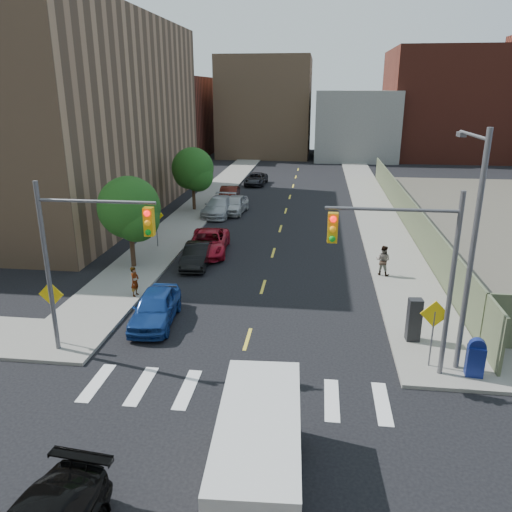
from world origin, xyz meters
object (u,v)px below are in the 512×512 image
(parked_car_silver, at_px, (219,206))
(parked_car_maroon, at_px, (229,195))
(parked_car_white, at_px, (234,204))
(mailbox, at_px, (476,358))
(payphone, at_px, (414,320))
(parked_car_blue, at_px, (155,307))
(pedestrian_west, at_px, (135,281))
(cargo_van, at_px, (259,450))
(parked_car_grey, at_px, (256,179))
(parked_car_black, at_px, (197,255))
(pedestrian_east, at_px, (383,260))
(parked_car_red, at_px, (208,242))

(parked_car_silver, height_order, parked_car_maroon, parked_car_silver)
(parked_car_white, height_order, parked_car_maroon, parked_car_white)
(mailbox, xyz_separation_m, payphone, (-1.77, 2.53, 0.20))
(mailbox, bearing_deg, parked_car_blue, 172.73)
(parked_car_silver, relative_size, pedestrian_west, 3.48)
(parked_car_silver, height_order, cargo_van, cargo_van)
(parked_car_blue, xyz_separation_m, parked_car_maroon, (-1.12, 25.35, 0.00))
(parked_car_maroon, relative_size, parked_car_grey, 0.98)
(parked_car_black, height_order, cargo_van, cargo_van)
(parked_car_blue, distance_m, cargo_van, 11.12)
(parked_car_blue, relative_size, parked_car_grey, 0.95)
(parked_car_maroon, distance_m, pedestrian_west, 22.75)
(parked_car_black, xyz_separation_m, parked_car_maroon, (-1.15, 17.49, 0.09))
(parked_car_blue, distance_m, parked_car_black, 7.87)
(cargo_van, bearing_deg, mailbox, 38.39)
(payphone, height_order, pedestrian_east, payphone)
(parked_car_blue, xyz_separation_m, cargo_van, (5.87, -9.43, 0.53))
(parked_car_silver, bearing_deg, parked_car_red, -79.46)
(parked_car_grey, height_order, pedestrian_west, pedestrian_west)
(parked_car_blue, height_order, parked_car_black, parked_car_blue)
(parked_car_blue, bearing_deg, payphone, -7.27)
(parked_car_grey, relative_size, cargo_van, 0.86)
(parked_car_white, bearing_deg, parked_car_blue, -85.33)
(mailbox, bearing_deg, parked_car_white, 123.82)
(parked_car_black, xyz_separation_m, parked_car_red, (0.15, 2.49, 0.06))
(pedestrian_west, bearing_deg, parked_car_grey, 6.76)
(parked_car_silver, distance_m, cargo_van, 30.83)
(parked_car_blue, distance_m, parked_car_white, 21.54)
(parked_car_silver, relative_size, parked_car_grey, 1.14)
(parked_car_blue, relative_size, parked_car_silver, 0.83)
(parked_car_silver, xyz_separation_m, payphone, (12.42, -21.13, 0.30))
(pedestrian_east, bearing_deg, parked_car_grey, -44.35)
(parked_car_white, distance_m, pedestrian_east, 17.96)
(parked_car_black, xyz_separation_m, parked_car_white, (0.01, 13.68, 0.09))
(parked_car_black, height_order, payphone, payphone)
(pedestrian_west, bearing_deg, mailbox, -100.31)
(parked_car_black, distance_m, parked_car_white, 13.68)
(mailbox, bearing_deg, pedestrian_east, 107.68)
(parked_car_maroon, distance_m, pedestrian_east, 21.74)
(parked_car_red, relative_size, cargo_van, 0.97)
(parked_car_red, xyz_separation_m, pedestrian_west, (-2.10, -7.74, 0.18))
(pedestrian_west, bearing_deg, cargo_van, -136.66)
(parked_car_grey, bearing_deg, parked_car_maroon, -94.89)
(parked_car_black, relative_size, mailbox, 2.75)
(payphone, distance_m, pedestrian_west, 13.59)
(pedestrian_east, bearing_deg, mailbox, 126.38)
(cargo_van, bearing_deg, parked_car_silver, 100.04)
(pedestrian_west, xyz_separation_m, pedestrian_east, (12.84, 4.64, 0.10))
(parked_car_red, height_order, cargo_van, cargo_van)
(parked_car_maroon, distance_m, parked_car_grey, 9.92)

